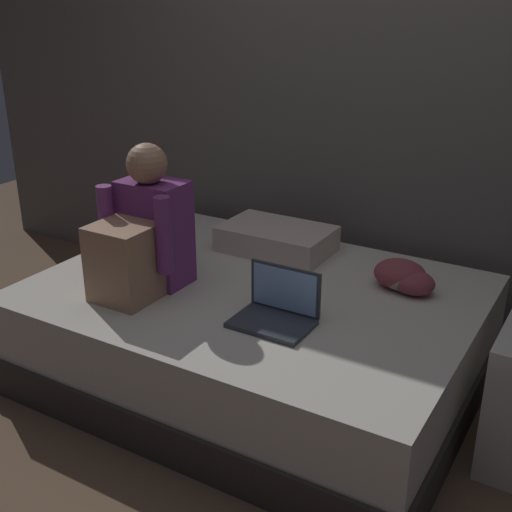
{
  "coord_description": "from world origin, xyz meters",
  "views": [
    {
      "loc": [
        1.2,
        -2.04,
        1.73
      ],
      "look_at": [
        -0.08,
        0.1,
        0.72
      ],
      "focal_mm": 46.08,
      "sensor_mm": 36.0,
      "label": 1
    }
  ],
  "objects_px": {
    "person_sitting": "(143,236)",
    "laptop": "(277,309)",
    "pillow": "(277,239)",
    "bed": "(255,332)",
    "clothes_pile": "(403,276)"
  },
  "relations": [
    {
      "from": "bed",
      "to": "pillow",
      "type": "distance_m",
      "value": 0.56
    },
    {
      "from": "bed",
      "to": "pillow",
      "type": "height_order",
      "value": "pillow"
    },
    {
      "from": "bed",
      "to": "person_sitting",
      "type": "distance_m",
      "value": 0.7
    },
    {
      "from": "person_sitting",
      "to": "pillow",
      "type": "bearing_deg",
      "value": 67.69
    },
    {
      "from": "pillow",
      "to": "clothes_pile",
      "type": "relative_size",
      "value": 1.87
    },
    {
      "from": "person_sitting",
      "to": "pillow",
      "type": "relative_size",
      "value": 1.17
    },
    {
      "from": "bed",
      "to": "laptop",
      "type": "xyz_separation_m",
      "value": [
        0.25,
        -0.24,
        0.29
      ]
    },
    {
      "from": "bed",
      "to": "laptop",
      "type": "height_order",
      "value": "laptop"
    },
    {
      "from": "person_sitting",
      "to": "bed",
      "type": "bearing_deg",
      "value": 31.01
    },
    {
      "from": "person_sitting",
      "to": "pillow",
      "type": "height_order",
      "value": "person_sitting"
    },
    {
      "from": "clothes_pile",
      "to": "pillow",
      "type": "bearing_deg",
      "value": 171.11
    },
    {
      "from": "person_sitting",
      "to": "laptop",
      "type": "bearing_deg",
      "value": 1.36
    },
    {
      "from": "person_sitting",
      "to": "laptop",
      "type": "xyz_separation_m",
      "value": [
        0.68,
        0.02,
        -0.2
      ]
    },
    {
      "from": "clothes_pile",
      "to": "laptop",
      "type": "bearing_deg",
      "value": -119.85
    },
    {
      "from": "laptop",
      "to": "clothes_pile",
      "type": "height_order",
      "value": "laptop"
    }
  ]
}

